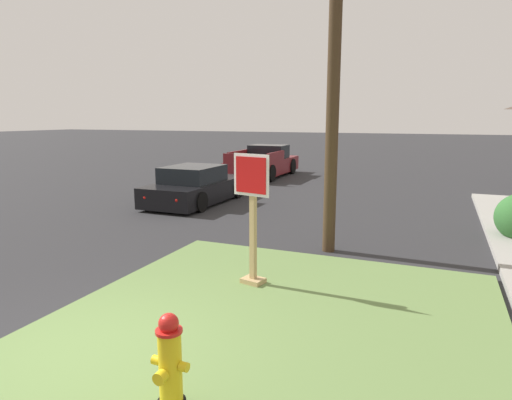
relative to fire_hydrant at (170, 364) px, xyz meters
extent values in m
plane|color=#2B2B2D|center=(-1.61, 0.47, -0.54)|extent=(160.00, 160.00, 0.00)
cube|color=#668447|center=(0.26, 2.32, -0.50)|extent=(5.99, 5.82, 0.08)
cylinder|color=yellow|center=(0.00, 0.00, -0.03)|extent=(0.22, 0.22, 0.70)
cylinder|color=red|center=(0.00, 0.00, 0.34)|extent=(0.25, 0.25, 0.03)
sphere|color=red|center=(0.00, 0.00, 0.41)|extent=(0.19, 0.19, 0.19)
cube|color=red|center=(0.00, 0.00, 0.48)|extent=(0.04, 0.04, 0.04)
cylinder|color=yellow|center=(-0.15, 0.00, 0.01)|extent=(0.08, 0.09, 0.09)
cylinder|color=yellow|center=(0.15, 0.00, 0.01)|extent=(0.08, 0.09, 0.09)
cylinder|color=yellow|center=(0.00, -0.16, -0.04)|extent=(0.12, 0.09, 0.12)
cube|color=tan|center=(-0.55, 3.31, 0.60)|extent=(0.11, 0.11, 2.11)
cube|color=tan|center=(-0.55, 3.31, -0.42)|extent=(0.41, 0.35, 0.08)
cube|color=white|center=(-0.56, 3.26, 1.37)|extent=(0.67, 0.16, 0.68)
cube|color=red|center=(-0.57, 3.24, 1.37)|extent=(0.57, 0.13, 0.58)
cylinder|color=black|center=(-1.78, 2.85, -0.53)|extent=(0.70, 0.70, 0.02)
cube|color=black|center=(-5.25, 9.56, -0.13)|extent=(1.85, 4.20, 0.64)
cube|color=black|center=(-5.25, 9.35, 0.43)|extent=(1.59, 1.93, 0.56)
cylinder|color=black|center=(-6.12, 10.86, -0.23)|extent=(0.22, 0.62, 0.62)
cylinder|color=black|center=(-4.37, 10.85, -0.23)|extent=(0.22, 0.62, 0.62)
cylinder|color=black|center=(-6.12, 8.26, -0.23)|extent=(0.22, 0.62, 0.62)
cylinder|color=black|center=(-4.38, 8.25, -0.23)|extent=(0.22, 0.62, 0.62)
sphere|color=white|center=(-5.80, 11.60, -0.07)|extent=(0.14, 0.14, 0.14)
sphere|color=red|center=(-5.80, 7.50, -0.07)|extent=(0.12, 0.12, 0.12)
sphere|color=white|center=(-4.69, 11.60, -0.07)|extent=(0.14, 0.14, 0.14)
sphere|color=red|center=(-4.70, 7.50, -0.07)|extent=(0.12, 0.12, 0.12)
cube|color=maroon|center=(-5.64, 16.62, -0.04)|extent=(2.05, 5.18, 0.68)
cube|color=black|center=(-5.65, 17.34, 0.60)|extent=(1.77, 1.36, 0.68)
cube|color=maroon|center=(-6.57, 15.71, 0.52)|extent=(0.13, 2.17, 0.44)
cube|color=maroon|center=(-4.68, 15.73, 0.52)|extent=(0.13, 2.17, 0.44)
cube|color=maroon|center=(-5.61, 14.09, 0.52)|extent=(1.79, 0.12, 0.44)
cylinder|color=black|center=(-6.59, 18.16, -0.16)|extent=(0.27, 0.76, 0.76)
cylinder|color=black|center=(-4.72, 18.18, -0.16)|extent=(0.27, 0.76, 0.76)
cylinder|color=black|center=(-6.55, 15.06, -0.16)|extent=(0.27, 0.76, 0.76)
cylinder|color=black|center=(-4.69, 15.08, -0.16)|extent=(0.27, 0.76, 0.76)
camera|label=1|loc=(2.20, -3.20, 2.27)|focal=31.12mm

